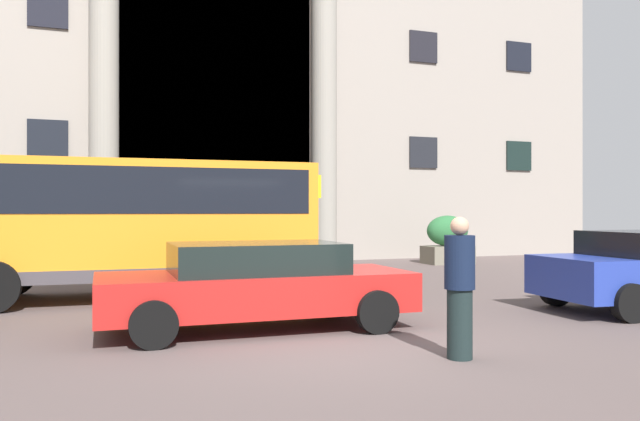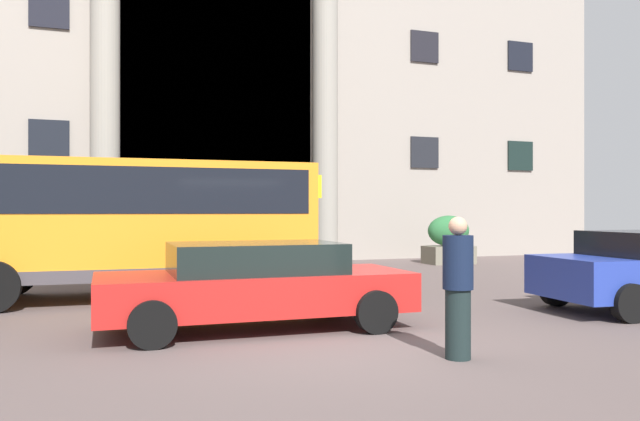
# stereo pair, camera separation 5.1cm
# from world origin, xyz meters

# --- Properties ---
(ground_plane) EXTENTS (80.00, 64.00, 0.12)m
(ground_plane) POSITION_xyz_m (0.00, 0.00, -0.06)
(ground_plane) COLOR #5B4C4A
(office_building_facade) EXTENTS (32.17, 9.69, 17.89)m
(office_building_facade) POSITION_xyz_m (0.00, 17.47, 8.94)
(office_building_facade) COLOR gray
(office_building_facade) RESTS_ON ground_plane
(orange_minibus) EXTENTS (7.00, 2.91, 2.72)m
(orange_minibus) POSITION_xyz_m (-2.20, 5.50, 1.63)
(orange_minibus) COLOR orange
(orange_minibus) RESTS_ON ground_plane
(bus_stop_sign) EXTENTS (0.44, 0.08, 2.69)m
(bus_stop_sign) POSITION_xyz_m (2.32, 7.65, 1.66)
(bus_stop_sign) COLOR #979715
(bus_stop_sign) RESTS_ON ground_plane
(hedge_planter_east) EXTENTS (1.55, 0.98, 1.60)m
(hedge_planter_east) POSITION_xyz_m (8.08, 10.48, 0.77)
(hedge_planter_east) COLOR #716B5A
(hedge_planter_east) RESTS_ON ground_plane
(hedge_planter_far_east) EXTENTS (1.49, 0.86, 1.43)m
(hedge_planter_far_east) POSITION_xyz_m (2.79, 10.62, 0.69)
(hedge_planter_far_east) COLOR gray
(hedge_planter_far_east) RESTS_ON ground_plane
(hedge_planter_west) EXTENTS (1.94, 0.72, 1.23)m
(hedge_planter_west) POSITION_xyz_m (-1.45, 10.70, 0.59)
(hedge_planter_west) COLOR slate
(hedge_planter_west) RESTS_ON ground_plane
(parked_estate_mid) EXTENTS (4.59, 2.09, 1.28)m
(parked_estate_mid) POSITION_xyz_m (-0.79, 1.39, 0.67)
(parked_estate_mid) COLOR red
(parked_estate_mid) RESTS_ON ground_plane
(pedestrian_woman_with_bag) EXTENTS (0.36, 0.36, 1.68)m
(pedestrian_woman_with_bag) POSITION_xyz_m (1.00, -1.28, 0.85)
(pedestrian_woman_with_bag) COLOR black
(pedestrian_woman_with_bag) RESTS_ON ground_plane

